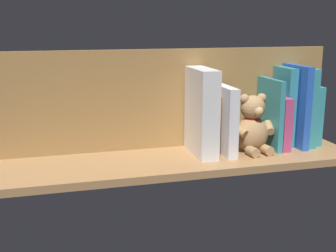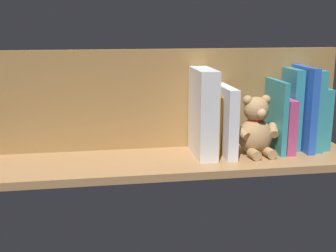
# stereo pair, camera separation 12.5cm
# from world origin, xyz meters

# --- Properties ---
(ground_plane) EXTENTS (1.13, 0.27, 0.02)m
(ground_plane) POSITION_xyz_m (0.00, 0.00, -0.01)
(ground_plane) COLOR #A87A4C
(shelf_back_panel) EXTENTS (1.13, 0.02, 0.31)m
(shelf_back_panel) POSITION_xyz_m (0.00, -0.11, 0.15)
(shelf_back_panel) COLOR olive
(shelf_back_panel) RESTS_ON ground_plane
(book_0) EXTENTS (0.03, 0.12, 0.19)m
(book_0) POSITION_xyz_m (-0.49, -0.04, 0.10)
(book_0) COLOR teal
(book_0) RESTS_ON ground_plane
(book_1) EXTENTS (0.03, 0.14, 0.25)m
(book_1) POSITION_xyz_m (-0.46, -0.04, 0.12)
(book_1) COLOR teal
(book_1) RESTS_ON ground_plane
(book_2) EXTENTS (0.02, 0.15, 0.26)m
(book_2) POSITION_xyz_m (-0.43, -0.03, 0.13)
(book_2) COLOR blue
(book_2) RESTS_ON ground_plane
(book_3) EXTENTS (0.03, 0.11, 0.25)m
(book_3) POSITION_xyz_m (-0.40, -0.05, 0.12)
(book_3) COLOR teal
(book_3) RESTS_ON ground_plane
(book_4) EXTENTS (0.03, 0.15, 0.16)m
(book_4) POSITION_xyz_m (-0.36, -0.03, 0.08)
(book_4) COLOR #B23F72
(book_4) RESTS_ON ground_plane
(book_5) EXTENTS (0.02, 0.15, 0.22)m
(book_5) POSITION_xyz_m (-0.34, -0.03, 0.11)
(book_5) COLOR teal
(book_5) RESTS_ON ground_plane
(teddy_bear) EXTENTS (0.14, 0.12, 0.18)m
(teddy_bear) POSITION_xyz_m (-0.26, 0.00, 0.08)
(teddy_bear) COLOR tan
(teddy_bear) RESTS_ON ground_plane
(book_6) EXTENTS (0.03, 0.17, 0.20)m
(book_6) POSITION_xyz_m (-0.18, -0.02, 0.10)
(book_6) COLOR silver
(book_6) RESTS_ON ground_plane
(book_7) EXTENTS (0.02, 0.12, 0.18)m
(book_7) POSITION_xyz_m (-0.15, -0.04, 0.09)
(book_7) COLOR orange
(book_7) RESTS_ON ground_plane
(dictionary_thick_white) EXTENTS (0.05, 0.17, 0.26)m
(dictionary_thick_white) POSITION_xyz_m (-0.11, -0.02, 0.13)
(dictionary_thick_white) COLOR silver
(dictionary_thick_white) RESTS_ON ground_plane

